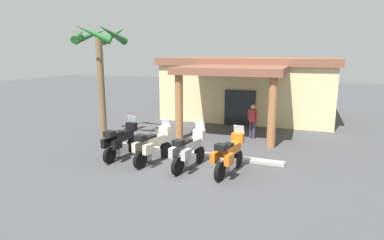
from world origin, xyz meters
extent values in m
plane|color=#424244|center=(0.00, 0.00, 0.00)|extent=(80.00, 80.00, 0.00)
cube|color=beige|center=(-0.12, 10.87, 1.73)|extent=(10.57, 7.07, 3.46)
cube|color=#1E2328|center=(0.00, 7.46, 1.05)|extent=(1.80, 0.17, 2.10)
cube|color=brown|center=(0.08, 5.32, 3.37)|extent=(5.43, 4.61, 0.35)
cylinder|color=#9E663D|center=(-2.09, 3.43, 1.60)|extent=(0.39, 0.39, 3.20)
cylinder|color=#9E663D|center=(2.38, 3.59, 1.60)|extent=(0.39, 0.39, 3.20)
cube|color=brown|center=(-0.12, 10.87, 3.68)|extent=(10.99, 7.48, 0.44)
cylinder|color=black|center=(-3.06, 0.62, 0.33)|extent=(0.17, 0.67, 0.66)
cylinder|color=black|center=(-3.13, -0.92, 0.33)|extent=(0.17, 0.67, 0.66)
cube|color=silver|center=(-3.10, -0.17, 0.37)|extent=(0.34, 0.57, 0.32)
cube|color=black|center=(-3.09, -0.03, 0.88)|extent=(0.35, 1.16, 0.34)
cube|color=black|center=(-3.10, -0.37, 1.10)|extent=(0.31, 0.61, 0.10)
cube|color=black|center=(-3.06, 0.60, 1.15)|extent=(0.45, 0.26, 0.36)
cube|color=#B2BCC6|center=(-3.06, 0.68, 1.43)|extent=(0.40, 0.14, 0.36)
cube|color=black|center=(-3.38, -0.76, 0.76)|extent=(0.20, 0.45, 0.36)
cube|color=black|center=(-2.86, -0.79, 0.76)|extent=(0.20, 0.45, 0.36)
cube|color=black|center=(-3.13, -0.87, 1.17)|extent=(0.37, 0.34, 0.22)
cylinder|color=black|center=(-1.42, 0.51, 0.33)|extent=(0.26, 0.67, 0.66)
cylinder|color=black|center=(-1.71, -1.01, 0.33)|extent=(0.26, 0.67, 0.66)
cube|color=silver|center=(-1.57, -0.27, 0.37)|extent=(0.42, 0.61, 0.32)
cube|color=beige|center=(-1.54, -0.13, 0.88)|extent=(0.51, 1.19, 0.34)
cube|color=black|center=(-1.61, -0.47, 1.10)|extent=(0.39, 0.64, 0.10)
cube|color=beige|center=(-1.42, 0.49, 1.15)|extent=(0.48, 0.32, 0.36)
cube|color=#B2BCC6|center=(-1.41, 0.57, 1.43)|extent=(0.42, 0.19, 0.36)
cube|color=beige|center=(-1.94, -0.81, 0.76)|extent=(0.26, 0.47, 0.36)
cube|color=beige|center=(-1.43, -0.91, 0.76)|extent=(0.26, 0.47, 0.36)
cube|color=black|center=(-1.70, -0.96, 1.17)|extent=(0.41, 0.38, 0.22)
cylinder|color=black|center=(0.08, 0.44, 0.33)|extent=(0.24, 0.67, 0.66)
cylinder|color=black|center=(-0.15, -1.10, 0.33)|extent=(0.24, 0.67, 0.66)
cube|color=silver|center=(-0.04, -0.35, 0.37)|extent=(0.40, 0.60, 0.32)
cube|color=#B2B2B7|center=(-0.02, -0.21, 0.88)|extent=(0.47, 1.18, 0.34)
cube|color=black|center=(-0.07, -0.55, 1.10)|extent=(0.37, 0.64, 0.10)
cube|color=#B2B2B7|center=(0.08, 0.42, 1.15)|extent=(0.47, 0.30, 0.36)
cube|color=#B2BCC6|center=(0.09, 0.50, 1.43)|extent=(0.41, 0.18, 0.36)
cube|color=#B2B2B7|center=(-0.39, -0.91, 0.76)|extent=(0.24, 0.46, 0.36)
cube|color=#B2B2B7|center=(0.13, -0.99, 0.76)|extent=(0.24, 0.46, 0.36)
cube|color=black|center=(-0.15, -1.05, 1.17)|extent=(0.40, 0.37, 0.22)
cylinder|color=black|center=(1.61, 0.47, 0.33)|extent=(0.24, 0.67, 0.66)
cylinder|color=black|center=(1.38, -1.07, 0.33)|extent=(0.24, 0.67, 0.66)
cube|color=silver|center=(1.49, -0.32, 0.37)|extent=(0.40, 0.60, 0.32)
cube|color=orange|center=(1.51, -0.18, 0.88)|extent=(0.47, 1.18, 0.34)
cube|color=black|center=(1.46, -0.52, 1.10)|extent=(0.37, 0.63, 0.10)
cube|color=orange|center=(1.60, 0.45, 1.15)|extent=(0.47, 0.30, 0.36)
cube|color=#B2BCC6|center=(1.61, 0.53, 1.43)|extent=(0.41, 0.18, 0.36)
cube|color=orange|center=(1.14, -0.88, 0.76)|extent=(0.24, 0.46, 0.36)
cube|color=orange|center=(1.66, -0.96, 0.76)|extent=(0.24, 0.46, 0.36)
cube|color=black|center=(1.38, -1.02, 1.17)|extent=(0.40, 0.37, 0.22)
cylinder|color=#3F334C|center=(1.36, 4.82, 0.43)|extent=(0.14, 0.14, 0.85)
cylinder|color=#3F334C|center=(1.19, 4.88, 0.43)|extent=(0.14, 0.14, 0.85)
cylinder|color=#B23333|center=(1.27, 4.85, 1.15)|extent=(0.32, 0.32, 0.60)
cylinder|color=#B23333|center=(1.48, 4.78, 1.18)|extent=(0.09, 0.09, 0.57)
cylinder|color=#B23333|center=(1.07, 4.93, 1.18)|extent=(0.09, 0.09, 0.57)
sphere|color=tan|center=(1.27, 4.85, 1.60)|extent=(0.23, 0.23, 0.23)
cylinder|color=brown|center=(-5.64, 2.12, 2.44)|extent=(0.32, 0.32, 4.88)
cone|color=#236028|center=(-4.76, 1.98, 5.07)|extent=(0.63, 1.82, 0.97)
cone|color=#236028|center=(-5.38, 2.97, 5.06)|extent=(1.82, 0.87, 0.93)
cone|color=#236028|center=(-6.41, 2.56, 5.07)|extent=(1.20, 1.74, 0.95)
cone|color=#236028|center=(-6.44, 1.73, 5.04)|extent=(1.12, 1.78, 0.85)
cone|color=#236028|center=(-5.34, 1.28, 5.10)|extent=(1.79, 0.94, 1.04)
cube|color=#ADA89E|center=(-0.80, 1.29, 0.06)|extent=(8.11, 0.36, 0.12)
camera|label=1|loc=(4.30, -11.01, 4.25)|focal=30.51mm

